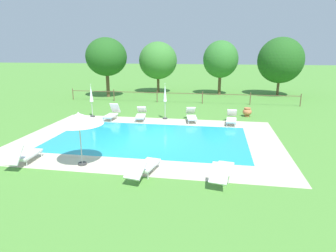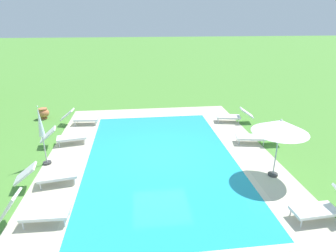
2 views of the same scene
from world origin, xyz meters
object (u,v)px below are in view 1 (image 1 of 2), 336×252
Objects in this scene: sun_lounger_north_far at (112,114)px; tree_far_west at (281,60)px; sun_lounger_north_end at (24,155)px; sun_lounger_south_mid at (144,166)px; patio_umbrella_open_foreground at (79,119)px; tree_east_mid at (106,57)px; patio_umbrella_closed_row_west at (165,96)px; patio_umbrella_closed_row_mid_west at (91,96)px; terracotta_urn_near_fence at (247,112)px; sun_lounger_south_near_corner at (232,118)px; tree_centre at (221,59)px; sun_lounger_north_near_steps at (141,114)px; sun_lounger_north_mid at (191,116)px; sun_lounger_south_far at (223,170)px; tree_west_mid at (158,61)px.

tree_far_west is at bearing 44.48° from sun_lounger_north_far.
sun_lounger_north_end is 0.90× the size of sun_lounger_south_mid.
tree_east_mid is at bearing 107.55° from patio_umbrella_open_foreground.
patio_umbrella_closed_row_west is 5.13m from patio_umbrella_closed_row_mid_west.
sun_lounger_north_end is at bearing -133.24° from terracotta_urn_near_fence.
tree_east_mid reaches higher than sun_lounger_south_near_corner.
tree_centre is at bearing 59.99° from sun_lounger_north_far.
sun_lounger_north_end is at bearing -80.24° from tree_east_mid.
sun_lounger_north_near_steps is 3.38m from sun_lounger_north_mid.
sun_lounger_north_near_steps reaches higher than sun_lounger_south_far.
terracotta_urn_near_fence is 11.61m from tree_far_west.
patio_umbrella_closed_row_west is (4.32, 8.84, 1.17)m from sun_lounger_north_end.
sun_lounger_north_far is at bearing 117.56° from sun_lounger_south_mid.
patio_umbrella_closed_row_west is 0.42× the size of tree_far_west.
sun_lounger_south_near_corner is at bearing 43.37° from sun_lounger_north_end.
patio_umbrella_closed_row_west reaches higher than sun_lounger_north_far.
sun_lounger_south_mid is (2.41, -8.59, -0.01)m from sun_lounger_north_near_steps.
sun_lounger_north_mid is 0.35× the size of tree_far_west.
sun_lounger_north_mid is 10.49m from sun_lounger_north_end.
tree_far_west is at bearing 74.67° from sun_lounger_south_far.
sun_lounger_south_near_corner is 9.21m from sun_lounger_south_mid.
patio_umbrella_closed_row_mid_west is at bearing -126.19° from tree_centre.
patio_umbrella_closed_row_mid_west is 14.99m from tree_centre.
sun_lounger_south_near_corner is 2.57m from terracotta_urn_near_fence.
sun_lounger_south_mid is 0.96× the size of patio_umbrella_open_foreground.
terracotta_urn_near_fence is (9.89, 10.52, -0.05)m from sun_lounger_north_end.
tree_centre is at bearing 68.83° from sun_lounger_north_end.
patio_umbrella_open_foreground is (-2.77, 0.57, 1.58)m from sun_lounger_south_mid.
sun_lounger_north_mid is at bearing 54.17° from sun_lounger_north_end.
sun_lounger_south_far is 20.95m from tree_centre.
sun_lounger_south_near_corner is 9.59m from patio_umbrella_closed_row_mid_west.
sun_lounger_north_near_steps is 8.19m from patio_umbrella_open_foreground.
tree_far_west reaches higher than tree_east_mid.
tree_centre is at bearing 72.74° from patio_umbrella_closed_row_west.
tree_west_mid is 0.98× the size of tree_centre.
sun_lounger_north_mid is 0.97× the size of sun_lounger_south_mid.
patio_umbrella_closed_row_west reaches higher than sun_lounger_north_near_steps.
tree_east_mid is (-2.16, 8.70, 2.39)m from patio_umbrella_closed_row_mid_west.
sun_lounger_north_far is 0.34× the size of tree_west_mid.
sun_lounger_south_mid is at bearing -112.23° from tree_far_west.
sun_lounger_north_far is 8.17m from sun_lounger_north_end.
patio_umbrella_closed_row_mid_west is at bearing -169.65° from terracotta_urn_near_fence.
patio_umbrella_open_foreground is 0.41× the size of tree_centre.
terracotta_urn_near_fence is at bearing 17.13° from sun_lounger_north_near_steps.
patio_umbrella_closed_row_west is (-4.40, 0.60, 1.19)m from sun_lounger_south_near_corner.
patio_umbrella_open_foreground is 20.70m from tree_west_mid.
sun_lounger_north_end is 8.67m from patio_umbrella_closed_row_mid_west.
sun_lounger_south_mid is at bearing -62.44° from sun_lounger_north_far.
patio_umbrella_open_foreground is at bearing 7.02° from sun_lounger_north_end.
sun_lounger_south_near_corner is at bearing 67.37° from sun_lounger_south_mid.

